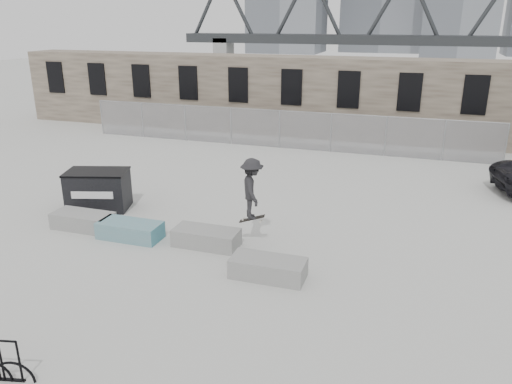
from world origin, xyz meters
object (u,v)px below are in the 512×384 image
planter_far_left (83,220)px  planter_center_right (206,237)px  planter_center_left (130,230)px  skateboarder (252,189)px  planter_offset (268,267)px  dumpster (98,190)px

planter_far_left → planter_center_right: (4.40, 0.03, 0.00)m
planter_center_left → skateboarder: skateboarder is taller
planter_offset → dumpster: (-7.33, 3.00, 0.43)m
planter_center_right → planter_offset: 2.69m
skateboarder → planter_center_right: bearing=90.9°
planter_far_left → planter_center_right: bearing=0.3°
planter_offset → planter_far_left: bearing=169.4°
planter_center_left → planter_center_right: (2.50, 0.23, 0.00)m
planter_far_left → skateboarder: bearing=6.9°
planter_center_left → planter_offset: 4.97m
planter_far_left → planter_center_right: same height
planter_center_left → planter_center_right: same height
planter_offset → planter_center_left: bearing=167.7°
planter_center_right → planter_offset: bearing=-28.8°
planter_far_left → skateboarder: skateboarder is taller
planter_center_right → dumpster: (-4.97, 1.71, 0.43)m
skateboarder → planter_far_left: bearing=70.2°
planter_offset → dumpster: bearing=157.7°
planter_center_left → planter_center_right: 2.51m
planter_offset → skateboarder: skateboarder is taller
planter_center_left → skateboarder: size_ratio=0.99×
dumpster → skateboarder: bearing=-26.3°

